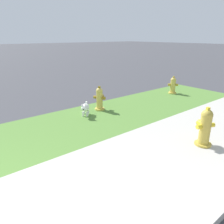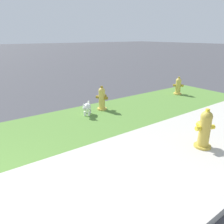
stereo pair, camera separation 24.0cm
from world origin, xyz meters
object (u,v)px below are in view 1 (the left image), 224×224
at_px(fire_hydrant_by_grass_verge, 100,99).
at_px(fire_hydrant_near_corner, 173,85).
at_px(fire_hydrant_across_street, 205,127).
at_px(small_white_dog, 85,108).

xyz_separation_m(fire_hydrant_by_grass_verge, fire_hydrant_near_corner, (3.24, -0.18, -0.03)).
xyz_separation_m(fire_hydrant_across_street, fire_hydrant_near_corner, (2.95, 2.89, -0.08)).
xyz_separation_m(fire_hydrant_across_street, small_white_dog, (-0.90, 2.90, -0.16)).
relative_size(fire_hydrant_by_grass_verge, fire_hydrant_near_corner, 1.08).
height_order(fire_hydrant_by_grass_verge, small_white_dog, fire_hydrant_by_grass_verge).
bearing_deg(small_white_dog, fire_hydrant_by_grass_verge, 147.79).
height_order(fire_hydrant_by_grass_verge, fire_hydrant_across_street, fire_hydrant_across_street).
height_order(fire_hydrant_by_grass_verge, fire_hydrant_near_corner, fire_hydrant_by_grass_verge).
relative_size(fire_hydrant_by_grass_verge, fire_hydrant_across_street, 0.89).
bearing_deg(fire_hydrant_across_street, fire_hydrant_by_grass_verge, 117.34).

